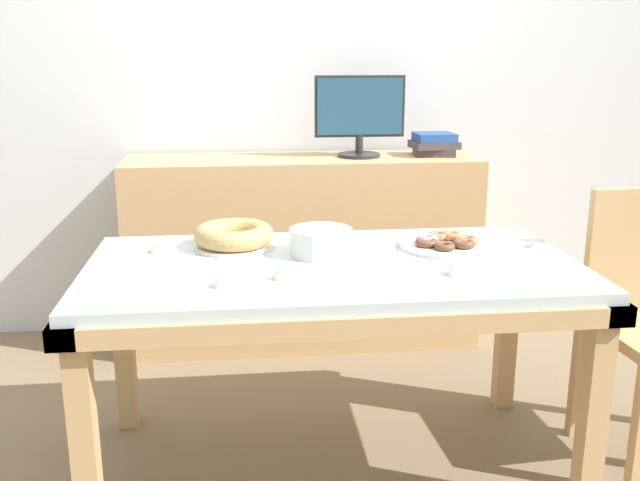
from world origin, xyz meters
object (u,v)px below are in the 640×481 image
Objects in this scene: computer_monitor at (360,116)px; tealight_right_edge at (155,250)px; tealight_near_cakes at (532,244)px; book_stack at (434,144)px; pastry_platter at (445,243)px; tealight_near_front at (278,276)px; tealight_centre at (219,284)px; plate_stack at (321,242)px; cake_chocolate_round at (234,236)px; tealight_left_edge at (451,272)px.

tealight_right_edge is at bearing -131.84° from computer_monitor.
tealight_near_cakes is 1.30m from tealight_right_edge.
book_stack is 1.05m from pastry_platter.
pastry_platter is 7.92× the size of tealight_near_front.
pastry_platter is 7.92× the size of tealight_near_cakes.
tealight_centre is at bearing -60.00° from tealight_right_edge.
computer_monitor reaches higher than tealight_near_front.
pastry_platter is at bearing 24.08° from tealight_centre.
tealight_centre is at bearing -137.47° from plate_stack.
book_stack is at bearing 94.39° from tealight_near_cakes.
tealight_near_cakes is (1.03, -0.11, -0.03)m from cake_chocolate_round.
tealight_centre is (-0.04, -0.43, -0.03)m from cake_chocolate_round.
book_stack is 1.34m from cake_chocolate_round.
computer_monitor is 1.18m from tealight_near_cakes.
tealight_centre is 1.00× the size of tealight_left_edge.
tealight_left_edge is (0.53, -0.02, 0.00)m from tealight_near_front.
computer_monitor is 1.42m from tealight_near_front.
cake_chocolate_round reaches higher than tealight_near_cakes.
tealight_near_front is (-0.46, -1.29, -0.35)m from computer_monitor.
tealight_near_front is 1.00× the size of tealight_centre.
computer_monitor is 2.02× the size of plate_stack.
computer_monitor reaches higher than pastry_platter.
plate_stack is at bearing -179.07° from tealight_near_cakes.
book_stack is 1.25m from plate_stack.
cake_chocolate_round is 6.95× the size of tealight_left_edge.
tealight_near_front is at bearing -122.38° from book_stack.
plate_stack is (-0.66, -1.05, -0.18)m from book_stack.
tealight_near_front is at bearing -163.83° from tealight_near_cakes.
tealight_right_edge is 1.00× the size of tealight_left_edge.
pastry_platter is 7.92× the size of tealight_right_edge.
cake_chocolate_round is at bearing 173.96° from tealight_near_cakes.
tealight_near_cakes is (0.74, 0.01, -0.03)m from plate_stack.
book_stack reaches higher than tealight_left_edge.
plate_stack reaches higher than tealight_left_edge.
cake_chocolate_round is 0.77m from tealight_left_edge.
tealight_near_cakes is 1.12m from tealight_centre.
tealight_centre is (-0.63, -1.35, -0.35)m from computer_monitor.
tealight_near_cakes is 1.00× the size of tealight_right_edge.
pastry_platter is 1.00m from tealight_right_edge.
tealight_right_edge is at bearing -172.69° from cake_chocolate_round.
plate_stack is 5.25× the size of tealight_right_edge.
book_stack reaches higher than tealight_near_front.
plate_stack is at bearing 144.10° from tealight_left_edge.
book_stack is (0.36, 0.00, -0.14)m from computer_monitor.
tealight_centre is at bearing -115.10° from computer_monitor.
book_stack is 5.60× the size of tealight_left_edge.
cake_chocolate_round is 6.95× the size of tealight_right_edge.
cake_chocolate_round is 0.43m from tealight_centre.
tealight_left_edge is at bearing -143.00° from tealight_near_cakes.
tealight_left_edge is at bearing -102.56° from book_stack.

